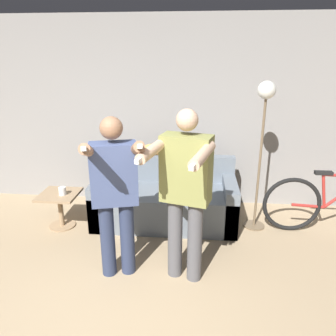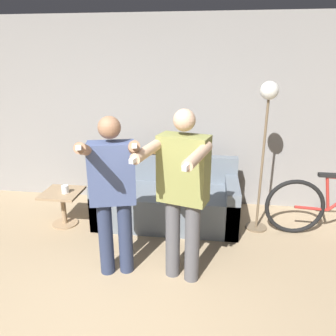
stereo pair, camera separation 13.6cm
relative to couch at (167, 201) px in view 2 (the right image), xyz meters
The scene contains 8 objects.
wall_back 1.28m from the couch, 119.63° to the left, with size 10.00×0.05×2.60m.
couch is the anchor object (origin of this frame).
person_left 1.37m from the couch, 106.64° to the right, with size 0.60×0.74×1.58m.
person_right 1.38m from the couch, 75.73° to the right, with size 0.62×0.76×1.65m.
cat 0.70m from the couch, 115.50° to the left, with size 0.53×0.12×0.18m.
floor_lamp 1.60m from the couch, ahead, with size 0.26×0.26×1.81m.
side_table 1.33m from the couch, 167.74° to the right, with size 0.47×0.47×0.45m.
cup 1.29m from the couch, 165.68° to the right, with size 0.09×0.09×0.10m.
Camera 2 is at (0.91, -1.60, 2.06)m, focal length 35.00 mm.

